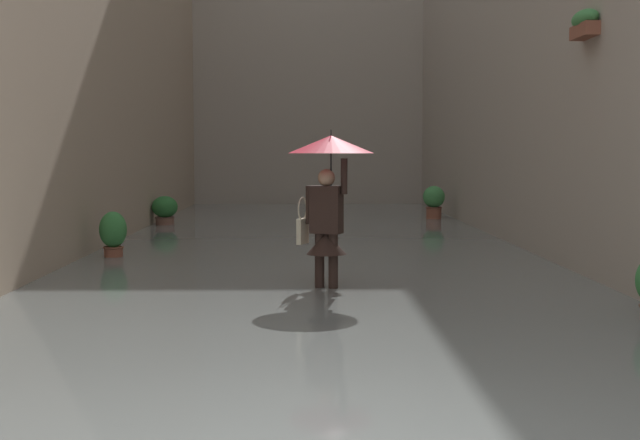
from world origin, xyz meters
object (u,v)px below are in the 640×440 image
Objects in this scene: potted_plant_mid_right at (113,234)px; person_wading at (329,179)px; potted_plant_mid_left at (434,202)px; potted_plant_far_right at (165,211)px.

person_wading is at bearing 135.90° from potted_plant_mid_right.
person_wading is 11.57m from potted_plant_mid_left.
potted_plant_mid_left is 6.74m from potted_plant_far_right.
potted_plant_mid_left is (-2.98, -11.15, -0.93)m from person_wading.
potted_plant_far_right is at bearing -69.51° from person_wading.
potted_plant_mid_right is 0.90× the size of potted_plant_mid_left.
potted_plant_mid_right is at bearing 50.94° from potted_plant_mid_left.
potted_plant_mid_right is at bearing -44.10° from person_wading.
person_wading is 2.47× the size of potted_plant_mid_right.
potted_plant_far_right is (3.56, -9.53, -1.03)m from person_wading.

